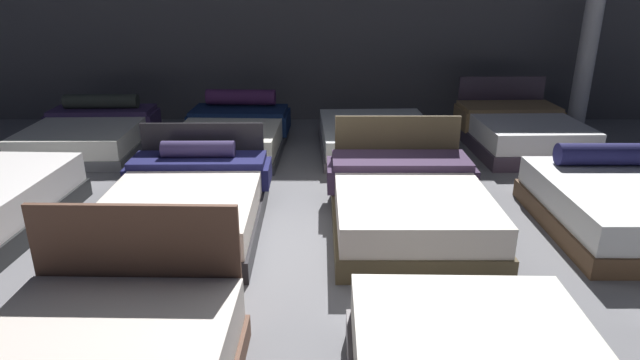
# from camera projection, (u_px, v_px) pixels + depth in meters

# --- Properties ---
(ground_plane) EXTENTS (18.00, 18.00, 0.02)m
(ground_plane) POSITION_uv_depth(u_px,v_px,m) (297.00, 248.00, 5.09)
(ground_plane) COLOR slate
(showroom_back_wall) EXTENTS (18.00, 0.06, 3.50)m
(showroom_back_wall) POSITION_uv_depth(u_px,v_px,m) (307.00, 19.00, 9.16)
(showroom_back_wall) COLOR #47474C
(showroom_back_wall) RESTS_ON ground_plane
(bed_5) EXTENTS (1.58, 2.11, 0.85)m
(bed_5) POSITION_uv_depth(u_px,v_px,m) (186.00, 205.00, 5.40)
(bed_5) COLOR black
(bed_5) RESTS_ON ground_plane
(bed_6) EXTENTS (1.59, 2.02, 0.95)m
(bed_6) POSITION_uv_depth(u_px,v_px,m) (407.00, 205.00, 5.35)
(bed_6) COLOR brown
(bed_6) RESTS_ON ground_plane
(bed_7) EXTENTS (1.60, 1.94, 0.73)m
(bed_7) POSITION_uv_depth(u_px,v_px,m) (627.00, 206.00, 5.35)
(bed_7) COLOR #513A26
(bed_7) RESTS_ON ground_plane
(bed_8) EXTENTS (1.66, 2.07, 0.70)m
(bed_8) POSITION_uv_depth(u_px,v_px,m) (90.00, 133.00, 7.98)
(bed_8) COLOR #585A5F
(bed_8) RESTS_ON ground_plane
(bed_9) EXTENTS (1.58, 2.13, 0.76)m
(bed_9) POSITION_uv_depth(u_px,v_px,m) (233.00, 134.00, 7.90)
(bed_9) COLOR #2C2D34
(bed_9) RESTS_ON ground_plane
(bed_10) EXTENTS (1.73, 2.07, 0.41)m
(bed_10) POSITION_uv_depth(u_px,v_px,m) (376.00, 137.00, 7.88)
(bed_10) COLOR #54515A
(bed_10) RESTS_ON ground_plane
(bed_11) EXTENTS (1.56, 2.06, 0.92)m
(bed_11) POSITION_uv_depth(u_px,v_px,m) (519.00, 132.00, 7.95)
(bed_11) COLOR #352A39
(bed_11) RESTS_ON ground_plane
(support_pillar) EXTENTS (0.28, 0.28, 3.50)m
(support_pillar) POSITION_uv_depth(u_px,v_px,m) (592.00, 22.00, 8.46)
(support_pillar) COLOR silver
(support_pillar) RESTS_ON ground_plane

